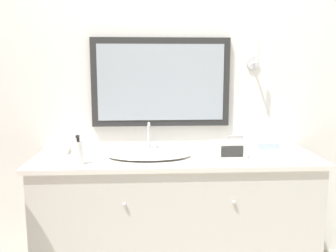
# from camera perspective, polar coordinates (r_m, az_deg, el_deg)

# --- Properties ---
(wall_back) EXTENTS (8.00, 0.18, 2.55)m
(wall_back) POSITION_cam_1_polar(r_m,az_deg,el_deg) (2.75, 0.68, 5.34)
(wall_back) COLOR white
(wall_back) RESTS_ON ground_plane
(vanity_counter) EXTENTS (1.86, 0.62, 0.87)m
(vanity_counter) POSITION_cam_1_polar(r_m,az_deg,el_deg) (2.62, 1.20, -13.82)
(vanity_counter) COLOR beige
(vanity_counter) RESTS_ON ground_plane
(sink_basin) EXTENTS (0.54, 0.36, 0.21)m
(sink_basin) POSITION_cam_1_polar(r_m,az_deg,el_deg) (2.45, -2.89, -4.30)
(sink_basin) COLOR white
(sink_basin) RESTS_ON vanity_counter
(soap_bottle) EXTENTS (0.06, 0.06, 0.18)m
(soap_bottle) POSITION_cam_1_polar(r_m,az_deg,el_deg) (2.31, -13.48, -3.95)
(soap_bottle) COLOR white
(soap_bottle) RESTS_ON vanity_counter
(appliance_box) EXTENTS (0.20, 0.12, 0.11)m
(appliance_box) POSITION_cam_1_polar(r_m,az_deg,el_deg) (2.45, 9.46, -3.56)
(appliance_box) COLOR white
(appliance_box) RESTS_ON vanity_counter
(picture_frame) EXTENTS (0.10, 0.01, 0.11)m
(picture_frame) POSITION_cam_1_polar(r_m,az_deg,el_deg) (2.65, 10.25, -2.61)
(picture_frame) COLOR #B2B2B7
(picture_frame) RESTS_ON vanity_counter
(hand_towel_near_sink) EXTENTS (0.15, 0.11, 0.05)m
(hand_towel_near_sink) POSITION_cam_1_polar(r_m,az_deg,el_deg) (2.78, 14.82, -2.84)
(hand_towel_near_sink) COLOR #A8B7C6
(hand_towel_near_sink) RESTS_ON vanity_counter
(hand_towel_far_corner) EXTENTS (0.16, 0.13, 0.03)m
(hand_towel_far_corner) POSITION_cam_1_polar(r_m,az_deg,el_deg) (2.66, -16.52, -3.63)
(hand_towel_far_corner) COLOR silver
(hand_towel_far_corner) RESTS_ON vanity_counter
(metal_tray) EXTENTS (0.15, 0.11, 0.01)m
(metal_tray) POSITION_cam_1_polar(r_m,az_deg,el_deg) (2.57, 19.13, -4.50)
(metal_tray) COLOR silver
(metal_tray) RESTS_ON vanity_counter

